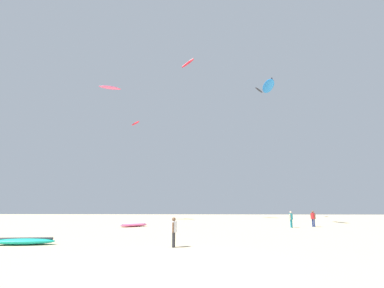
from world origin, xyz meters
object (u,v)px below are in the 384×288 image
Objects in this scene: person_left at (313,217)px; kite_aloft_0 at (110,88)px; kite_aloft_4 at (188,63)px; person_midground at (291,218)px; kite_grounded_mid at (24,241)px; kite_aloft_1 at (259,90)px; kite_aloft_2 at (268,86)px; person_foreground at (174,230)px; kite_aloft_3 at (135,123)px; kite_grounded_near at (134,225)px.

person_left is 0.48× the size of kite_aloft_0.
person_midground is at bearing -55.44° from kite_aloft_4.
kite_grounded_mid is 1.04× the size of kite_aloft_0.
kite_aloft_1 is at bearing 59.97° from kite_grounded_mid.
kite_aloft_2 is 18.58m from kite_aloft_4.
kite_aloft_4 reaches higher than kite_grounded_mid.
person_foreground is at bearing -117.31° from kite_aloft_2.
kite_aloft_3 is (-9.05, 28.72, 14.03)m from person_foreground.
person_left is 31.21m from kite_aloft_1.
kite_aloft_3 is at bearing -162.45° from kite_aloft_4.
person_left is at bearing -47.99° from kite_aloft_4.
kite_aloft_1 is at bearing -102.70° from person_foreground.
kite_aloft_3 is 0.70× the size of kite_aloft_4.
kite_aloft_1 reaches higher than person_left.
kite_grounded_mid is 33.44m from kite_aloft_0.
kite_aloft_1 is (25.25, 10.19, 3.23)m from kite_aloft_0.
kite_aloft_4 is at bearing -155.93° from kite_aloft_1.
kite_aloft_3 is at bearing 23.78° from kite_aloft_0.
kite_grounded_near is 23.53m from kite_aloft_2.
kite_grounded_near is 24.49m from kite_aloft_0.
kite_aloft_3 is (-19.60, 14.04, 14.02)m from person_midground.
kite_aloft_2 is 1.18× the size of kite_aloft_4.
person_midground is 0.98× the size of person_left.
kite_aloft_0 reaches higher than kite_grounded_mid.
person_midground is at bearing -94.55° from kite_aloft_1.
kite_aloft_4 is (12.01, 4.28, 6.03)m from kite_aloft_0.
kite_grounded_mid is at bearing 1.36° from person_foreground.
kite_aloft_2 is (-2.29, -17.74, -6.43)m from kite_aloft_1.
kite_aloft_2 is (22.96, -7.55, -3.20)m from kite_aloft_0.
kite_aloft_2 is (18.84, 18.81, 16.95)m from kite_grounded_mid.
person_midground is 32.85m from kite_aloft_0.
person_left is 16.90m from kite_aloft_2.
person_midground is 0.55× the size of kite_grounded_near.
kite_aloft_1 is 24.58m from kite_aloft_3.
kite_grounded_near is at bearing 39.03° from person_midground.
kite_grounded_mid is (-8.79, 0.66, -0.73)m from person_foreground.
person_midground is 2.79m from person_left.
kite_aloft_0 is 1.15× the size of kite_aloft_1.
kite_grounded_mid is at bearing -135.04° from kite_aloft_2.
kite_aloft_0 is at bearing 161.79° from kite_aloft_2.
kite_aloft_3 is at bearing 90.53° from kite_grounded_mid.
kite_aloft_2 is (-0.50, 4.79, 16.21)m from person_midground.
person_midground is at bearing -35.62° from kite_aloft_3.
person_midground is 0.46× the size of kite_aloft_0.
kite_aloft_2 is 1.67× the size of kite_aloft_3.
kite_aloft_3 is (-22.18, 13.00, 13.99)m from person_left.
kite_aloft_0 is at bearing 121.46° from kite_grounded_near.
kite_aloft_4 is at bearing 88.28° from person_left.
kite_aloft_2 reaches higher than person_left.
person_left is at bearing -30.38° from kite_aloft_3.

